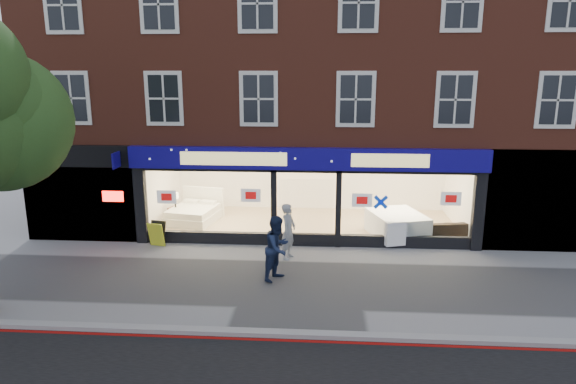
# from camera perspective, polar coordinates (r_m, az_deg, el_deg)

# --- Properties ---
(ground) EXTENTS (120.00, 120.00, 0.00)m
(ground) POSITION_cam_1_polar(r_m,az_deg,el_deg) (14.29, 1.55, -10.05)
(ground) COLOR gray
(ground) RESTS_ON ground
(kerb_line) EXTENTS (60.00, 0.10, 0.01)m
(kerb_line) POSITION_cam_1_polar(r_m,az_deg,el_deg) (11.52, 0.88, -16.22)
(kerb_line) COLOR #8C0A07
(kerb_line) RESTS_ON ground
(kerb_stone) EXTENTS (60.00, 0.25, 0.12)m
(kerb_stone) POSITION_cam_1_polar(r_m,az_deg,el_deg) (11.66, 0.93, -15.50)
(kerb_stone) COLOR gray
(kerb_stone) RESTS_ON ground
(showroom_floor) EXTENTS (11.00, 4.50, 0.10)m
(showroom_floor) POSITION_cam_1_polar(r_m,az_deg,el_deg) (19.20, 2.21, -3.62)
(showroom_floor) COLOR tan
(showroom_floor) RESTS_ON ground
(building) EXTENTS (19.00, 8.26, 10.30)m
(building) POSITION_cam_1_polar(r_m,az_deg,el_deg) (20.04, 2.49, 16.28)
(building) COLOR brown
(building) RESTS_ON ground
(display_bed) EXTENTS (1.97, 2.26, 1.12)m
(display_bed) POSITION_cam_1_polar(r_m,az_deg,el_deg) (19.68, -10.34, -2.29)
(display_bed) COLOR white
(display_bed) RESTS_ON showroom_floor
(bedside_table) EXTENTS (0.59, 0.59, 0.55)m
(bedside_table) POSITION_cam_1_polar(r_m,az_deg,el_deg) (19.75, -12.33, -2.46)
(bedside_table) COLOR brown
(bedside_table) RESTS_ON showroom_floor
(mattress_stack) EXTENTS (2.12, 2.41, 0.80)m
(mattress_stack) POSITION_cam_1_polar(r_m,az_deg,el_deg) (18.05, 12.00, -3.55)
(mattress_stack) COLOR white
(mattress_stack) RESTS_ON showroom_floor
(sofa) EXTENTS (2.09, 1.10, 0.58)m
(sofa) POSITION_cam_1_polar(r_m,az_deg,el_deg) (18.26, 16.70, -3.99)
(sofa) COLOR black
(sofa) RESTS_ON showroom_floor
(a_board) EXTENTS (0.60, 0.46, 0.83)m
(a_board) POSITION_cam_1_polar(r_m,az_deg,el_deg) (17.51, -14.35, -4.52)
(a_board) COLOR gold
(a_board) RESTS_ON ground
(pedestrian_grey) EXTENTS (0.60, 0.74, 1.73)m
(pedestrian_grey) POSITION_cam_1_polar(r_m,az_deg,el_deg) (15.75, 0.04, -4.38)
(pedestrian_grey) COLOR #9A9DA1
(pedestrian_grey) RESTS_ON ground
(pedestrian_blue) EXTENTS (1.04, 1.11, 1.83)m
(pedestrian_blue) POSITION_cam_1_polar(r_m,az_deg,el_deg) (14.20, -1.16, -6.24)
(pedestrian_blue) COLOR #16213F
(pedestrian_blue) RESTS_ON ground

